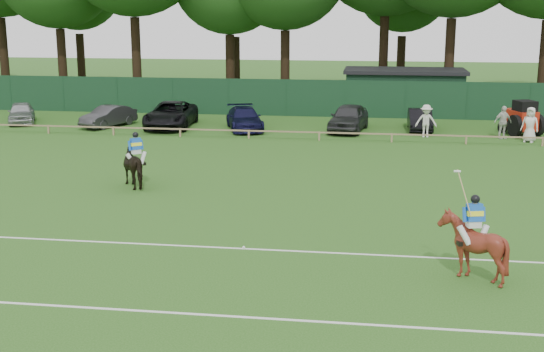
% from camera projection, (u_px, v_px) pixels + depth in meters
% --- Properties ---
extents(ground, '(160.00, 160.00, 0.00)m').
position_uv_depth(ground, '(243.00, 239.00, 23.43)').
color(ground, '#1E4C14').
rests_on(ground, ground).
extents(horse_dark, '(2.05, 2.21, 1.75)m').
position_uv_depth(horse_dark, '(137.00, 166.00, 30.05)').
color(horse_dark, black).
rests_on(horse_dark, ground).
extents(horse_chestnut, '(1.86, 1.99, 1.86)m').
position_uv_depth(horse_chestnut, '(472.00, 246.00, 19.80)').
color(horse_chestnut, maroon).
rests_on(horse_chestnut, ground).
extents(sedan_silver, '(3.09, 4.24, 1.34)m').
position_uv_depth(sedan_silver, '(21.00, 113.00, 46.57)').
color(sedan_silver, '#A8AAAD').
rests_on(sedan_silver, ground).
extents(sedan_grey, '(2.78, 4.15, 1.29)m').
position_uv_depth(sedan_grey, '(108.00, 116.00, 45.14)').
color(sedan_grey, '#333235').
rests_on(sedan_grey, ground).
extents(suv_black, '(2.96, 5.80, 1.57)m').
position_uv_depth(suv_black, '(171.00, 115.00, 44.90)').
color(suv_black, black).
rests_on(suv_black, ground).
extents(sedan_navy, '(3.23, 5.01, 1.35)m').
position_uv_depth(sedan_navy, '(244.00, 119.00, 44.05)').
color(sedan_navy, black).
rests_on(sedan_navy, ground).
extents(hatch_grey, '(2.58, 4.97, 1.61)m').
position_uv_depth(hatch_grey, '(349.00, 118.00, 43.53)').
color(hatch_grey, '#313134').
rests_on(hatch_grey, ground).
extents(estate_black, '(1.41, 3.91, 1.28)m').
position_uv_depth(estate_black, '(420.00, 120.00, 43.78)').
color(estate_black, black).
rests_on(estate_black, ground).
extents(spectator_left, '(1.21, 0.70, 1.86)m').
position_uv_depth(spectator_left, '(426.00, 121.00, 41.49)').
color(spectator_left, silver).
rests_on(spectator_left, ground).
extents(spectator_mid, '(1.19, 0.85, 1.87)m').
position_uv_depth(spectator_mid, '(503.00, 122.00, 40.98)').
color(spectator_mid, beige).
rests_on(spectator_mid, ground).
extents(spectator_right, '(1.13, 0.98, 1.95)m').
position_uv_depth(spectator_right, '(530.00, 125.00, 39.89)').
color(spectator_right, silver).
rests_on(spectator_right, ground).
extents(rider_dark, '(0.81, 0.71, 1.41)m').
position_uv_depth(rider_dark, '(136.00, 148.00, 29.87)').
color(rider_dark, silver).
rests_on(rider_dark, ground).
extents(rider_chestnut, '(0.97, 0.51, 2.05)m').
position_uv_depth(rider_chestnut, '(474.00, 218.00, 19.61)').
color(rider_chestnut, silver).
rests_on(rider_chestnut, ground).
extents(polo_ball, '(0.09, 0.09, 0.09)m').
position_uv_depth(polo_ball, '(244.00, 247.00, 22.43)').
color(polo_ball, silver).
rests_on(polo_ball, ground).
extents(pitch_lines, '(60.00, 5.10, 0.01)m').
position_uv_depth(pitch_lines, '(220.00, 277.00, 20.06)').
color(pitch_lines, silver).
rests_on(pitch_lines, ground).
extents(pitch_rail, '(62.10, 0.10, 0.50)m').
position_uv_depth(pitch_rail, '(302.00, 132.00, 40.68)').
color(pitch_rail, '#997F5B').
rests_on(pitch_rail, ground).
extents(perimeter_fence, '(92.08, 0.08, 2.50)m').
position_uv_depth(perimeter_fence, '(315.00, 98.00, 49.17)').
color(perimeter_fence, '#14351E').
rests_on(perimeter_fence, ground).
extents(utility_shed, '(8.40, 4.40, 3.04)m').
position_uv_depth(utility_shed, '(404.00, 91.00, 51.16)').
color(utility_shed, '#14331E').
rests_on(utility_shed, ground).
extents(tree_row, '(96.00, 12.00, 21.00)m').
position_uv_depth(tree_row, '(349.00, 102.00, 56.89)').
color(tree_row, '#26561C').
rests_on(tree_row, ground).
extents(tractor, '(2.38, 2.85, 2.04)m').
position_uv_depth(tractor, '(522.00, 119.00, 42.07)').
color(tractor, '#B02110').
rests_on(tractor, ground).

